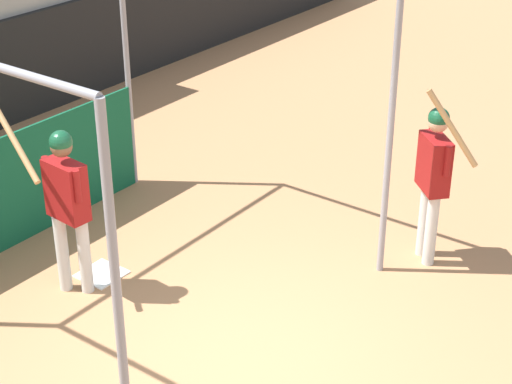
{
  "coord_description": "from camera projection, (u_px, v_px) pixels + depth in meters",
  "views": [
    {
      "loc": [
        -4.93,
        -3.82,
        4.96
      ],
      "look_at": [
        1.34,
        0.8,
        0.98
      ],
      "focal_mm": 60.0,
      "sensor_mm": 36.0,
      "label": 1
    }
  ],
  "objects": [
    {
      "name": "player_waiting",
      "position": [
        434.0,
        170.0,
        8.96
      ],
      "size": [
        0.64,
        0.79,
        2.1
      ],
      "rotation": [
        0.0,
        0.0,
        -2.32
      ],
      "color": "silver",
      "rests_on": "ground"
    },
    {
      "name": "player_batter",
      "position": [
        66.0,
        197.0,
        8.42
      ],
      "size": [
        0.54,
        0.94,
        1.95
      ],
      "rotation": [
        0.0,
        0.0,
        1.5
      ],
      "color": "silver",
      "rests_on": "ground"
    },
    {
      "name": "ground_plane",
      "position": [
        239.0,
        365.0,
        7.81
      ],
      "size": [
        60.0,
        60.0,
        0.0
      ],
      "primitive_type": "plane",
      "color": "#A8754C"
    },
    {
      "name": "home_plate",
      "position": [
        102.0,
        274.0,
        9.16
      ],
      "size": [
        0.44,
        0.44,
        0.02
      ],
      "color": "white",
      "rests_on": "ground"
    },
    {
      "name": "batting_cage",
      "position": [
        45.0,
        151.0,
        8.85
      ],
      "size": [
        3.9,
        3.7,
        3.19
      ],
      "color": "gray",
      "rests_on": "ground"
    }
  ]
}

